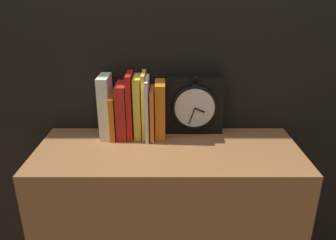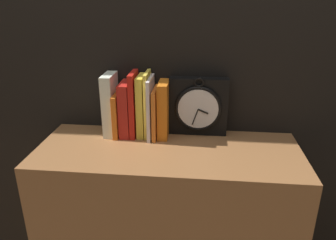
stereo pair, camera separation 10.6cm
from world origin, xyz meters
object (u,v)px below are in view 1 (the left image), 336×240
book_slot5_yellow (144,105)px  book_slot2_red (122,110)px  book_slot4_yellow (138,107)px  book_slot0_white (106,107)px  book_slot6_white (148,108)px  clock (194,106)px  book_slot7_orange (153,113)px  book_slot1_orange (114,116)px  book_slot3_red (130,105)px  book_slot8_orange (160,110)px

book_slot5_yellow → book_slot2_red: bearing=-178.5°
book_slot4_yellow → book_slot2_red: bearing=-175.2°
book_slot0_white → book_slot6_white: (0.16, -0.01, -0.00)m
clock → book_slot7_orange: 0.17m
book_slot1_orange → book_slot7_orange: size_ratio=0.88×
book_slot1_orange → book_slot2_red: (0.03, 0.00, 0.02)m
book_slot5_yellow → book_slot6_white: (0.01, -0.01, -0.01)m
book_slot3_red → book_slot7_orange: 0.09m
clock → book_slot2_red: (-0.28, -0.03, -0.01)m
book_slot5_yellow → book_slot7_orange: size_ratio=1.31×
book_slot1_orange → book_slot3_red: (0.06, 0.00, 0.04)m
book_slot5_yellow → book_slot6_white: bearing=-39.4°
book_slot1_orange → book_slot4_yellow: 0.10m
book_slot0_white → book_slot2_red: 0.06m
book_slot4_yellow → book_slot7_orange: book_slot4_yellow is taller
book_slot4_yellow → book_slot8_orange: bearing=-2.8°
book_slot0_white → book_slot6_white: book_slot0_white is taller
clock → book_slot7_orange: (-0.16, -0.04, -0.02)m
book_slot2_red → book_slot3_red: book_slot3_red is taller
book_slot5_yellow → book_slot6_white: size_ratio=1.08×
book_slot6_white → book_slot7_orange: book_slot6_white is taller
book_slot3_red → book_slot8_orange: 0.12m
book_slot2_red → book_slot7_orange: (0.12, -0.01, -0.01)m
book_slot0_white → book_slot2_red: size_ratio=1.14×
book_slot0_white → book_slot8_orange: 0.21m
book_slot0_white → book_slot6_white: size_ratio=1.03×
book_slot2_red → book_slot8_orange: bearing=0.3°
book_slot8_orange → book_slot7_orange: bearing=-165.8°
book_slot3_red → book_slot7_orange: book_slot3_red is taller
book_slot3_red → book_slot5_yellow: book_slot5_yellow is taller
clock → book_slot3_red: book_slot3_red is taller
clock → book_slot3_red: 0.25m
book_slot2_red → book_slot4_yellow: (0.06, 0.01, 0.01)m
clock → book_slot3_red: (-0.25, -0.03, 0.01)m
clock → book_slot6_white: bearing=-167.2°
book_slot2_red → book_slot6_white: book_slot6_white is taller
book_slot0_white → book_slot1_orange: 0.05m
book_slot2_red → book_slot6_white: (0.10, -0.01, 0.01)m
book_slot6_white → book_slot1_orange: bearing=177.8°
book_slot1_orange → book_slot2_red: book_slot2_red is taller
book_slot2_red → book_slot5_yellow: bearing=1.5°
book_slot5_yellow → clock: bearing=8.7°
book_slot0_white → book_slot5_yellow: (0.15, 0.00, 0.01)m
book_slot7_orange → book_slot4_yellow: bearing=168.2°
book_slot0_white → book_slot7_orange: book_slot0_white is taller
book_slot0_white → book_slot1_orange: book_slot0_white is taller
book_slot1_orange → book_slot8_orange: bearing=1.5°
book_slot1_orange → book_slot3_red: 0.08m
book_slot4_yellow → book_slot3_red: bearing=-171.0°
book_slot8_orange → book_slot3_red: bearing=-179.8°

